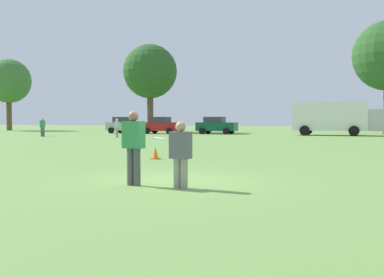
{
  "coord_description": "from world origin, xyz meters",
  "views": [
    {
      "loc": [
        3.49,
        -10.15,
        1.52
      ],
      "look_at": [
        0.25,
        1.21,
        1.01
      ],
      "focal_mm": 41.13,
      "sensor_mm": 36.0,
      "label": 1
    }
  ],
  "objects_px": {
    "bystander_sideline_watcher": "(117,127)",
    "bystander_far_jogger": "(43,126)",
    "parked_car_near_left": "(125,125)",
    "parked_car_mid_left": "(161,125)",
    "parked_car_center": "(216,125)",
    "player_defender": "(181,151)",
    "player_thrower": "(134,144)",
    "frisbee": "(158,139)",
    "box_truck": "(337,117)",
    "traffic_cone": "(155,153)"
  },
  "relations": [
    {
      "from": "player_thrower",
      "to": "parked_car_center",
      "type": "bearing_deg",
      "value": 99.75
    },
    {
      "from": "player_defender",
      "to": "parked_car_near_left",
      "type": "height_order",
      "value": "parked_car_near_left"
    },
    {
      "from": "player_defender",
      "to": "parked_car_mid_left",
      "type": "height_order",
      "value": "parked_car_mid_left"
    },
    {
      "from": "player_defender",
      "to": "parked_car_near_left",
      "type": "xyz_separation_m",
      "value": [
        -17.8,
        36.12,
        0.1
      ]
    },
    {
      "from": "parked_car_mid_left",
      "to": "bystander_far_jogger",
      "type": "distance_m",
      "value": 12.75
    },
    {
      "from": "parked_car_near_left",
      "to": "bystander_sideline_watcher",
      "type": "distance_m",
      "value": 11.49
    },
    {
      "from": "player_defender",
      "to": "parked_car_near_left",
      "type": "bearing_deg",
      "value": 116.24
    },
    {
      "from": "box_truck",
      "to": "player_defender",
      "type": "bearing_deg",
      "value": -97.64
    },
    {
      "from": "player_thrower",
      "to": "parked_car_near_left",
      "type": "bearing_deg",
      "value": 114.79
    },
    {
      "from": "frisbee",
      "to": "parked_car_center",
      "type": "distance_m",
      "value": 36.71
    },
    {
      "from": "frisbee",
      "to": "traffic_cone",
      "type": "height_order",
      "value": "frisbee"
    },
    {
      "from": "traffic_cone",
      "to": "bystander_far_jogger",
      "type": "xyz_separation_m",
      "value": [
        -17.86,
        18.58,
        0.72
      ]
    },
    {
      "from": "player_defender",
      "to": "player_thrower",
      "type": "bearing_deg",
      "value": 176.66
    },
    {
      "from": "parked_car_center",
      "to": "player_thrower",
      "type": "bearing_deg",
      "value": -80.25
    },
    {
      "from": "player_thrower",
      "to": "box_truck",
      "type": "height_order",
      "value": "box_truck"
    },
    {
      "from": "parked_car_mid_left",
      "to": "bystander_sideline_watcher",
      "type": "relative_size",
      "value": 2.7
    },
    {
      "from": "player_thrower",
      "to": "bystander_sideline_watcher",
      "type": "distance_m",
      "value": 28.26
    },
    {
      "from": "bystander_sideline_watcher",
      "to": "bystander_far_jogger",
      "type": "height_order",
      "value": "bystander_far_jogger"
    },
    {
      "from": "player_thrower",
      "to": "parked_car_mid_left",
      "type": "height_order",
      "value": "parked_car_mid_left"
    },
    {
      "from": "player_defender",
      "to": "bystander_far_jogger",
      "type": "bearing_deg",
      "value": 129.76
    },
    {
      "from": "player_defender",
      "to": "parked_car_near_left",
      "type": "relative_size",
      "value": 0.34
    },
    {
      "from": "parked_car_center",
      "to": "bystander_far_jogger",
      "type": "bearing_deg",
      "value": -140.83
    },
    {
      "from": "player_defender",
      "to": "parked_car_near_left",
      "type": "distance_m",
      "value": 40.27
    },
    {
      "from": "player_defender",
      "to": "parked_car_center",
      "type": "bearing_deg",
      "value": 101.5
    },
    {
      "from": "parked_car_center",
      "to": "box_truck",
      "type": "xyz_separation_m",
      "value": [
        12.08,
        -1.1,
        0.83
      ]
    },
    {
      "from": "bystander_sideline_watcher",
      "to": "parked_car_near_left",
      "type": "bearing_deg",
      "value": 110.91
    },
    {
      "from": "player_defender",
      "to": "parked_car_mid_left",
      "type": "bearing_deg",
      "value": 110.54
    },
    {
      "from": "player_thrower",
      "to": "bystander_far_jogger",
      "type": "height_order",
      "value": "player_thrower"
    },
    {
      "from": "traffic_cone",
      "to": "bystander_far_jogger",
      "type": "distance_m",
      "value": 25.78
    },
    {
      "from": "player_thrower",
      "to": "frisbee",
      "type": "height_order",
      "value": "player_thrower"
    },
    {
      "from": "player_defender",
      "to": "bystander_sideline_watcher",
      "type": "xyz_separation_m",
      "value": [
        -13.7,
        25.39,
        0.08
      ]
    },
    {
      "from": "player_defender",
      "to": "parked_car_mid_left",
      "type": "xyz_separation_m",
      "value": [
        -13.23,
        35.33,
        0.1
      ]
    },
    {
      "from": "parked_car_mid_left",
      "to": "parked_car_center",
      "type": "relative_size",
      "value": 1.0
    },
    {
      "from": "frisbee",
      "to": "bystander_far_jogger",
      "type": "bearing_deg",
      "value": 129.13
    },
    {
      "from": "player_defender",
      "to": "box_truck",
      "type": "relative_size",
      "value": 0.17
    },
    {
      "from": "traffic_cone",
      "to": "box_truck",
      "type": "height_order",
      "value": "box_truck"
    },
    {
      "from": "parked_car_near_left",
      "to": "bystander_sideline_watcher",
      "type": "relative_size",
      "value": 2.7
    },
    {
      "from": "parked_car_mid_left",
      "to": "bystander_sideline_watcher",
      "type": "xyz_separation_m",
      "value": [
        -0.47,
        -9.94,
        -0.02
      ]
    },
    {
      "from": "parked_car_mid_left",
      "to": "frisbee",
      "type": "bearing_deg",
      "value": -70.22
    },
    {
      "from": "traffic_cone",
      "to": "player_defender",
      "type": "bearing_deg",
      "value": -64.94
    },
    {
      "from": "parked_car_mid_left",
      "to": "parked_car_center",
      "type": "bearing_deg",
      "value": 8.62
    },
    {
      "from": "player_defender",
      "to": "box_truck",
      "type": "distance_m",
      "value": 35.44
    },
    {
      "from": "player_defender",
      "to": "bystander_far_jogger",
      "type": "xyz_separation_m",
      "value": [
        -20.93,
        25.16,
        0.13
      ]
    },
    {
      "from": "parked_car_center",
      "to": "player_defender",
      "type": "bearing_deg",
      "value": -78.5
    },
    {
      "from": "frisbee",
      "to": "parked_car_center",
      "type": "relative_size",
      "value": 0.06
    },
    {
      "from": "player_thrower",
      "to": "parked_car_mid_left",
      "type": "bearing_deg",
      "value": 108.91
    },
    {
      "from": "parked_car_near_left",
      "to": "box_truck",
      "type": "height_order",
      "value": "box_truck"
    },
    {
      "from": "player_thrower",
      "to": "bystander_sideline_watcher",
      "type": "relative_size",
      "value": 1.07
    },
    {
      "from": "bystander_sideline_watcher",
      "to": "player_thrower",
      "type": "bearing_deg",
      "value": -63.64
    },
    {
      "from": "parked_car_mid_left",
      "to": "bystander_far_jogger",
      "type": "xyz_separation_m",
      "value": [
        -7.7,
        -10.16,
        0.03
      ]
    }
  ]
}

